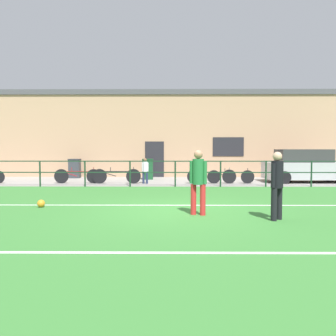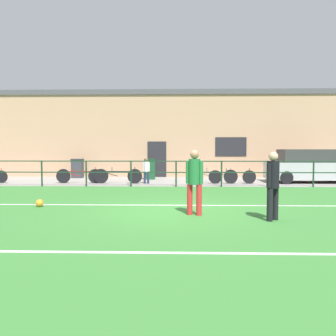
{
  "view_description": "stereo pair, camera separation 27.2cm",
  "coord_description": "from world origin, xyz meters",
  "px_view_note": "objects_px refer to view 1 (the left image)",
  "views": [
    {
      "loc": [
        -0.19,
        -9.23,
        1.68
      ],
      "look_at": [
        -0.31,
        4.17,
        0.93
      ],
      "focal_mm": 36.99,
      "sensor_mm": 36.0,
      "label": 1
    },
    {
      "loc": [
        0.08,
        -9.22,
        1.68
      ],
      "look_at": [
        -0.31,
        4.17,
        0.93
      ],
      "focal_mm": 36.99,
      "sensor_mm": 36.0,
      "label": 2
    }
  ],
  "objects_px": {
    "parked_car_red": "(306,167)",
    "spectator_child": "(145,169)",
    "player_striker": "(198,178)",
    "bicycle_parked_0": "(231,177)",
    "bicycle_parked_2": "(116,176)",
    "trash_bin_1": "(75,168)",
    "soccer_ball_match": "(41,203)",
    "player_goalkeeper": "(277,181)",
    "bicycle_parked_3": "(77,176)",
    "trash_bin_0": "(148,169)",
    "bicycle_parked_1": "(211,176)"
  },
  "relations": [
    {
      "from": "parked_car_red",
      "to": "spectator_child",
      "type": "bearing_deg",
      "value": -173.94
    },
    {
      "from": "player_striker",
      "to": "bicycle_parked_0",
      "type": "relative_size",
      "value": 0.73
    },
    {
      "from": "bicycle_parked_0",
      "to": "bicycle_parked_2",
      "type": "xyz_separation_m",
      "value": [
        -5.44,
        -0.07,
        0.03
      ]
    },
    {
      "from": "parked_car_red",
      "to": "bicycle_parked_0",
      "type": "xyz_separation_m",
      "value": [
        -3.87,
        -0.76,
        -0.43
      ]
    },
    {
      "from": "bicycle_parked_2",
      "to": "trash_bin_1",
      "type": "height_order",
      "value": "trash_bin_1"
    },
    {
      "from": "soccer_ball_match",
      "to": "player_goalkeeper",
      "type": "bearing_deg",
      "value": -15.56
    },
    {
      "from": "bicycle_parked_3",
      "to": "trash_bin_1",
      "type": "height_order",
      "value": "trash_bin_1"
    },
    {
      "from": "spectator_child",
      "to": "bicycle_parked_2",
      "type": "xyz_separation_m",
      "value": [
        -1.37,
        0.01,
        -0.32
      ]
    },
    {
      "from": "bicycle_parked_0",
      "to": "player_striker",
      "type": "bearing_deg",
      "value": -105.58
    },
    {
      "from": "bicycle_parked_0",
      "to": "bicycle_parked_3",
      "type": "distance_m",
      "value": 7.32
    },
    {
      "from": "parked_car_red",
      "to": "bicycle_parked_3",
      "type": "height_order",
      "value": "parked_car_red"
    },
    {
      "from": "player_goalkeeper",
      "to": "trash_bin_1",
      "type": "height_order",
      "value": "player_goalkeeper"
    },
    {
      "from": "bicycle_parked_0",
      "to": "bicycle_parked_2",
      "type": "relative_size",
      "value": 0.97
    },
    {
      "from": "trash_bin_1",
      "to": "parked_car_red",
      "type": "bearing_deg",
      "value": -10.7
    },
    {
      "from": "bicycle_parked_2",
      "to": "player_goalkeeper",
      "type": "bearing_deg",
      "value": -58.51
    },
    {
      "from": "soccer_ball_match",
      "to": "spectator_child",
      "type": "distance_m",
      "value": 7.03
    },
    {
      "from": "player_goalkeeper",
      "to": "soccer_ball_match",
      "type": "distance_m",
      "value": 6.49
    },
    {
      "from": "player_striker",
      "to": "bicycle_parked_0",
      "type": "distance_m",
      "value": 8.05
    },
    {
      "from": "soccer_ball_match",
      "to": "trash_bin_0",
      "type": "xyz_separation_m",
      "value": [
        2.47,
        8.86,
        0.47
      ]
    },
    {
      "from": "player_goalkeeper",
      "to": "parked_car_red",
      "type": "height_order",
      "value": "parked_car_red"
    },
    {
      "from": "spectator_child",
      "to": "player_goalkeeper",
      "type": "bearing_deg",
      "value": 130.77
    },
    {
      "from": "parked_car_red",
      "to": "trash_bin_0",
      "type": "xyz_separation_m",
      "value": [
        -7.96,
        1.47,
        -0.21
      ]
    },
    {
      "from": "bicycle_parked_2",
      "to": "trash_bin_0",
      "type": "xyz_separation_m",
      "value": [
        1.35,
        2.3,
        0.2
      ]
    },
    {
      "from": "parked_car_red",
      "to": "bicycle_parked_3",
      "type": "distance_m",
      "value": 11.22
    },
    {
      "from": "trash_bin_0",
      "to": "spectator_child",
      "type": "bearing_deg",
      "value": -89.29
    },
    {
      "from": "player_goalkeeper",
      "to": "trash_bin_1",
      "type": "distance_m",
      "value": 13.91
    },
    {
      "from": "bicycle_parked_2",
      "to": "trash_bin_1",
      "type": "distance_m",
      "value": 4.24
    },
    {
      "from": "bicycle_parked_2",
      "to": "trash_bin_0",
      "type": "distance_m",
      "value": 2.67
    },
    {
      "from": "spectator_child",
      "to": "bicycle_parked_0",
      "type": "distance_m",
      "value": 4.08
    },
    {
      "from": "parked_car_red",
      "to": "player_goalkeeper",
      "type": "bearing_deg",
      "value": -114.89
    },
    {
      "from": "player_goalkeeper",
      "to": "bicycle_parked_0",
      "type": "height_order",
      "value": "player_goalkeeper"
    },
    {
      "from": "bicycle_parked_0",
      "to": "player_goalkeeper",
      "type": "bearing_deg",
      "value": -92.48
    },
    {
      "from": "player_goalkeeper",
      "to": "soccer_ball_match",
      "type": "relative_size",
      "value": 7.39
    },
    {
      "from": "soccer_ball_match",
      "to": "trash_bin_1",
      "type": "height_order",
      "value": "trash_bin_1"
    },
    {
      "from": "bicycle_parked_0",
      "to": "soccer_ball_match",
      "type": "bearing_deg",
      "value": -134.76
    },
    {
      "from": "bicycle_parked_3",
      "to": "parked_car_red",
      "type": "bearing_deg",
      "value": 3.9
    },
    {
      "from": "player_goalkeeper",
      "to": "bicycle_parked_0",
      "type": "xyz_separation_m",
      "value": [
        0.36,
        8.36,
        -0.56
      ]
    },
    {
      "from": "player_goalkeeper",
      "to": "bicycle_parked_1",
      "type": "height_order",
      "value": "player_goalkeeper"
    },
    {
      "from": "player_striker",
      "to": "bicycle_parked_3",
      "type": "relative_size",
      "value": 0.73
    },
    {
      "from": "player_goalkeeper",
      "to": "player_striker",
      "type": "xyz_separation_m",
      "value": [
        -1.79,
        0.62,
        0.02
      ]
    },
    {
      "from": "spectator_child",
      "to": "trash_bin_0",
      "type": "relative_size",
      "value": 1.09
    },
    {
      "from": "player_striker",
      "to": "player_goalkeeper",
      "type": "bearing_deg",
      "value": 0.24
    },
    {
      "from": "bicycle_parked_1",
      "to": "player_striker",
      "type": "bearing_deg",
      "value": -99.16
    },
    {
      "from": "bicycle_parked_1",
      "to": "bicycle_parked_0",
      "type": "bearing_deg",
      "value": -0.0
    },
    {
      "from": "player_goalkeeper",
      "to": "spectator_child",
      "type": "bearing_deg",
      "value": 70.92
    },
    {
      "from": "bicycle_parked_1",
      "to": "bicycle_parked_3",
      "type": "height_order",
      "value": "bicycle_parked_3"
    },
    {
      "from": "bicycle_parked_0",
      "to": "trash_bin_1",
      "type": "xyz_separation_m",
      "value": [
        -8.3,
        3.06,
        0.21
      ]
    },
    {
      "from": "bicycle_parked_2",
      "to": "bicycle_parked_0",
      "type": "bearing_deg",
      "value": 0.7
    },
    {
      "from": "soccer_ball_match",
      "to": "bicycle_parked_1",
      "type": "xyz_separation_m",
      "value": [
        5.66,
        6.63,
        0.26
      ]
    },
    {
      "from": "player_striker",
      "to": "trash_bin_0",
      "type": "bearing_deg",
      "value": 120.41
    }
  ]
}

